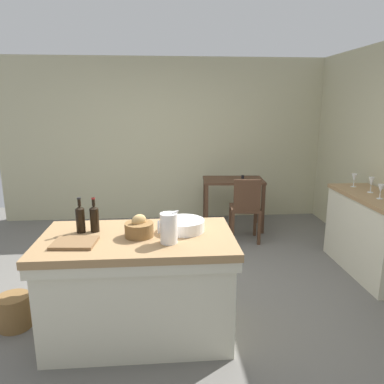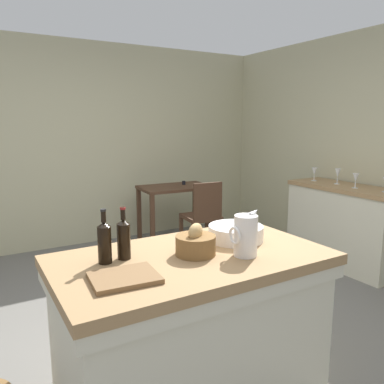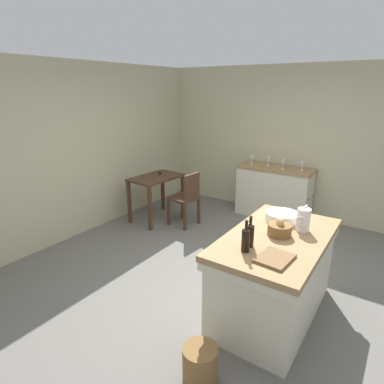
{
  "view_description": "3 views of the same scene",
  "coord_description": "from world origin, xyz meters",
  "px_view_note": "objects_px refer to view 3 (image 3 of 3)",
  "views": [
    {
      "loc": [
        -0.07,
        -3.41,
        1.88
      ],
      "look_at": [
        0.24,
        0.38,
        0.96
      ],
      "focal_mm": 34.1,
      "sensor_mm": 36.0,
      "label": 1
    },
    {
      "loc": [
        -1.32,
        -2.44,
        1.6
      ],
      "look_at": [
        0.28,
        0.27,
        1.02
      ],
      "focal_mm": 36.03,
      "sensor_mm": 36.0,
      "label": 2
    },
    {
      "loc": [
        -3.05,
        -1.57,
        2.21
      ],
      "look_at": [
        0.04,
        0.53,
        1.0
      ],
      "focal_mm": 30.15,
      "sensor_mm": 36.0,
      "label": 3
    }
  ],
  "objects_px": {
    "wine_bottle_dark": "(250,234)",
    "wine_bottle_amber": "(246,239)",
    "writing_desk": "(156,184)",
    "cutting_board": "(275,258)",
    "wooden_chair": "(186,197)",
    "wine_glass_left": "(283,163)",
    "wash_bowl": "(282,217)",
    "wine_glass_right": "(252,158)",
    "pitcher": "(303,220)",
    "wine_glass_middle": "(269,159)",
    "side_cabinet": "(274,192)",
    "wicker_hamper": "(200,363)",
    "bread_basket": "(280,229)",
    "island_table": "(274,272)",
    "wine_glass_far_left": "(302,164)"
  },
  "relations": [
    {
      "from": "writing_desk",
      "to": "wine_bottle_amber",
      "type": "height_order",
      "value": "wine_bottle_amber"
    },
    {
      "from": "side_cabinet",
      "to": "wine_bottle_dark",
      "type": "height_order",
      "value": "wine_bottle_dark"
    },
    {
      "from": "wine_glass_middle",
      "to": "wine_glass_right",
      "type": "distance_m",
      "value": 0.3
    },
    {
      "from": "writing_desk",
      "to": "wicker_hamper",
      "type": "distance_m",
      "value": 3.41
    },
    {
      "from": "wine_bottle_dark",
      "to": "wicker_hamper",
      "type": "height_order",
      "value": "wine_bottle_dark"
    },
    {
      "from": "writing_desk",
      "to": "cutting_board",
      "type": "height_order",
      "value": "cutting_board"
    },
    {
      "from": "wine_glass_left",
      "to": "wine_glass_middle",
      "type": "distance_m",
      "value": 0.28
    },
    {
      "from": "writing_desk",
      "to": "pitcher",
      "type": "distance_m",
      "value": 2.95
    },
    {
      "from": "pitcher",
      "to": "wine_glass_middle",
      "type": "relative_size",
      "value": 1.53
    },
    {
      "from": "bread_basket",
      "to": "wicker_hamper",
      "type": "distance_m",
      "value": 1.37
    },
    {
      "from": "writing_desk",
      "to": "wine_bottle_dark",
      "type": "distance_m",
      "value": 2.96
    },
    {
      "from": "island_table",
      "to": "wash_bowl",
      "type": "distance_m",
      "value": 0.59
    },
    {
      "from": "pitcher",
      "to": "wine_glass_right",
      "type": "bearing_deg",
      "value": 34.56
    },
    {
      "from": "wooden_chair",
      "to": "wine_glass_middle",
      "type": "relative_size",
      "value": 5.13
    },
    {
      "from": "wine_bottle_dark",
      "to": "wine_bottle_amber",
      "type": "distance_m",
      "value": 0.11
    },
    {
      "from": "wooden_chair",
      "to": "island_table",
      "type": "bearing_deg",
      "value": -123.6
    },
    {
      "from": "cutting_board",
      "to": "wine_glass_right",
      "type": "xyz_separation_m",
      "value": [
        2.97,
        1.54,
        0.13
      ]
    },
    {
      "from": "wash_bowl",
      "to": "wine_glass_left",
      "type": "xyz_separation_m",
      "value": [
        2.12,
        0.73,
        0.1
      ]
    },
    {
      "from": "side_cabinet",
      "to": "bread_basket",
      "type": "bearing_deg",
      "value": -159.07
    },
    {
      "from": "side_cabinet",
      "to": "wine_glass_left",
      "type": "bearing_deg",
      "value": -108.45
    },
    {
      "from": "writing_desk",
      "to": "pitcher",
      "type": "height_order",
      "value": "pitcher"
    },
    {
      "from": "wash_bowl",
      "to": "wine_glass_right",
      "type": "height_order",
      "value": "wine_glass_right"
    },
    {
      "from": "wash_bowl",
      "to": "pitcher",
      "type": "bearing_deg",
      "value": -116.45
    },
    {
      "from": "wine_glass_middle",
      "to": "wicker_hamper",
      "type": "bearing_deg",
      "value": -165.72
    },
    {
      "from": "wine_glass_middle",
      "to": "wine_bottle_dark",
      "type": "bearing_deg",
      "value": -161.59
    },
    {
      "from": "wooden_chair",
      "to": "wine_bottle_dark",
      "type": "relative_size",
      "value": 3.17
    },
    {
      "from": "cutting_board",
      "to": "wine_glass_left",
      "type": "relative_size",
      "value": 1.99
    },
    {
      "from": "pitcher",
      "to": "cutting_board",
      "type": "relative_size",
      "value": 0.87
    },
    {
      "from": "cutting_board",
      "to": "island_table",
      "type": "bearing_deg",
      "value": 16.88
    },
    {
      "from": "wooden_chair",
      "to": "bread_basket",
      "type": "height_order",
      "value": "bread_basket"
    },
    {
      "from": "wash_bowl",
      "to": "cutting_board",
      "type": "height_order",
      "value": "wash_bowl"
    },
    {
      "from": "wine_glass_left",
      "to": "cutting_board",
      "type": "bearing_deg",
      "value": -161.96
    },
    {
      "from": "wine_bottle_amber",
      "to": "wine_bottle_dark",
      "type": "bearing_deg",
      "value": 5.38
    },
    {
      "from": "wicker_hamper",
      "to": "island_table",
      "type": "bearing_deg",
      "value": -9.14
    },
    {
      "from": "side_cabinet",
      "to": "wooden_chair",
      "type": "distance_m",
      "value": 1.6
    },
    {
      "from": "wash_bowl",
      "to": "wine_bottle_amber",
      "type": "xyz_separation_m",
      "value": [
        -0.83,
        0.03,
        0.07
      ]
    },
    {
      "from": "wooden_chair",
      "to": "wine_glass_left",
      "type": "relative_size",
      "value": 5.82
    },
    {
      "from": "bread_basket",
      "to": "wine_bottle_amber",
      "type": "xyz_separation_m",
      "value": [
        -0.48,
        0.13,
        0.05
      ]
    },
    {
      "from": "bread_basket",
      "to": "cutting_board",
      "type": "height_order",
      "value": "bread_basket"
    },
    {
      "from": "bread_basket",
      "to": "wine_glass_right",
      "type": "bearing_deg",
      "value": 29.44
    },
    {
      "from": "writing_desk",
      "to": "cutting_board",
      "type": "relative_size",
      "value": 3.01
    },
    {
      "from": "island_table",
      "to": "wicker_hamper",
      "type": "xyz_separation_m",
      "value": [
        -1.09,
        0.17,
        -0.32
      ]
    },
    {
      "from": "wicker_hamper",
      "to": "wash_bowl",
      "type": "bearing_deg",
      "value": -3.16
    },
    {
      "from": "wooden_chair",
      "to": "cutting_board",
      "type": "bearing_deg",
      "value": -129.79
    },
    {
      "from": "writing_desk",
      "to": "cutting_board",
      "type": "xyz_separation_m",
      "value": [
        -1.72,
        -2.73,
        0.23
      ]
    },
    {
      "from": "wooden_chair",
      "to": "wine_bottle_amber",
      "type": "height_order",
      "value": "wine_bottle_amber"
    },
    {
      "from": "cutting_board",
      "to": "wine_glass_left",
      "type": "xyz_separation_m",
      "value": [
        2.95,
        0.96,
        0.13
      ]
    },
    {
      "from": "side_cabinet",
      "to": "cutting_board",
      "type": "bearing_deg",
      "value": -159.9
    },
    {
      "from": "wicker_hamper",
      "to": "wooden_chair",
      "type": "bearing_deg",
      "value": 37.14
    },
    {
      "from": "side_cabinet",
      "to": "wine_glass_far_left",
      "type": "height_order",
      "value": "wine_glass_far_left"
    }
  ]
}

